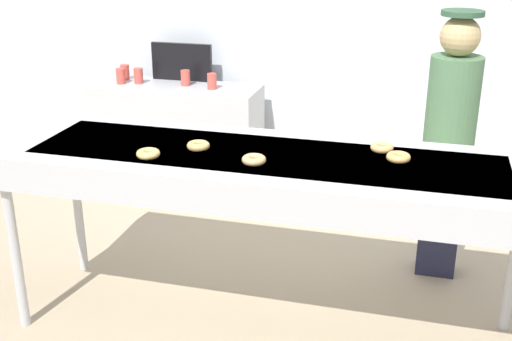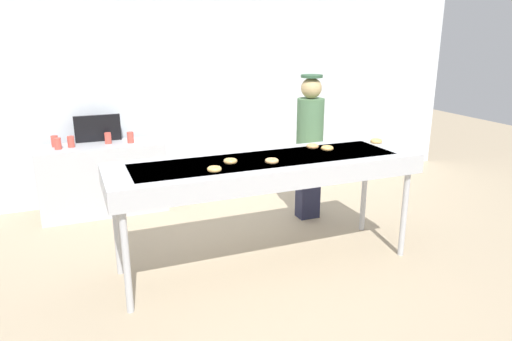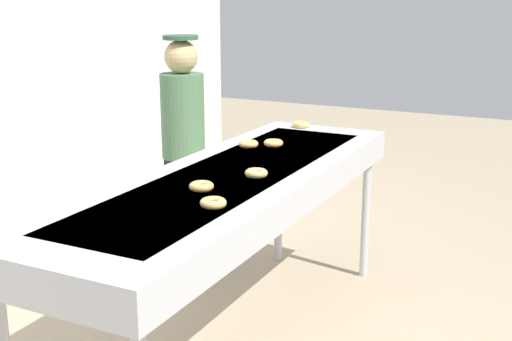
# 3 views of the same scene
# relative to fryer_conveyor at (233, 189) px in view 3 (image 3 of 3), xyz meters

# --- Properties ---
(fryer_conveyor) EXTENTS (2.80, 0.82, 1.03)m
(fryer_conveyor) POSITION_rel_fryer_conveyor_xyz_m (0.00, 0.00, 0.00)
(fryer_conveyor) COLOR #B7BABF
(fryer_conveyor) RESTS_ON ground
(glazed_donut_0) EXTENTS (0.16, 0.16, 0.04)m
(glazed_donut_0) POSITION_rel_fryer_conveyor_xyz_m (-0.35, -0.02, 0.11)
(glazed_donut_0) COLOR #DDA95D
(glazed_donut_0) RESTS_ON fryer_conveyor
(glazed_donut_1) EXTENTS (0.17, 0.17, 0.04)m
(glazed_donut_1) POSITION_rel_fryer_conveyor_xyz_m (0.57, 0.20, 0.11)
(glazed_donut_1) COLOR #EFA862
(glazed_donut_1) RESTS_ON fryer_conveyor
(glazed_donut_2) EXTENTS (0.13, 0.13, 0.04)m
(glazed_donut_2) POSITION_rel_fryer_conveyor_xyz_m (-0.01, -0.14, 0.11)
(glazed_donut_2) COLOR #E0A969
(glazed_donut_2) RESTS_ON fryer_conveyor
(glazed_donut_3) EXTENTS (0.14, 0.14, 0.04)m
(glazed_donut_3) POSITION_rel_fryer_conveyor_xyz_m (1.28, 0.16, 0.11)
(glazed_donut_3) COLOR #EBB561
(glazed_donut_3) RESTS_ON fryer_conveyor
(glazed_donut_4) EXTENTS (0.17, 0.17, 0.04)m
(glazed_donut_4) POSITION_rel_fryer_conveyor_xyz_m (-0.54, -0.20, 0.11)
(glazed_donut_4) COLOR #E9B360
(glazed_donut_4) RESTS_ON fryer_conveyor
(glazed_donut_5) EXTENTS (0.16, 0.16, 0.04)m
(glazed_donut_5) POSITION_rel_fryer_conveyor_xyz_m (0.66, 0.08, 0.11)
(glazed_donut_5) COLOR #ECB15D
(glazed_donut_5) RESTS_ON fryer_conveyor
(worker_baker) EXTENTS (0.30, 0.30, 1.66)m
(worker_baker) POSITION_rel_fryer_conveyor_xyz_m (0.92, 0.90, -0.02)
(worker_baker) COLOR #23253E
(worker_baker) RESTS_ON ground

